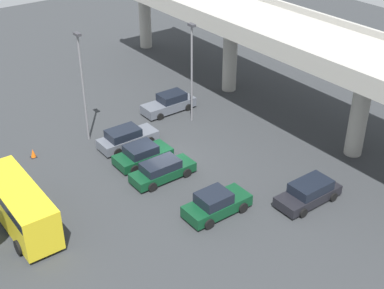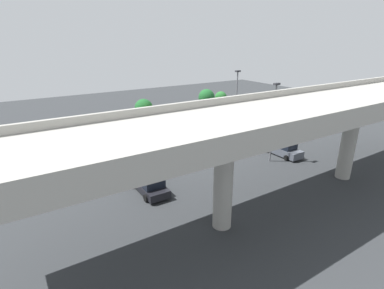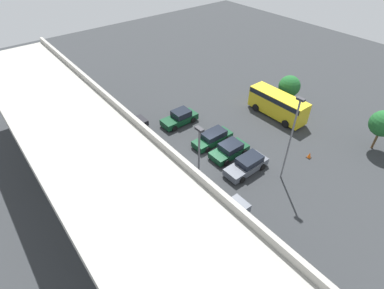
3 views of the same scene
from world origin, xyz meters
The scene contains 15 objects.
ground_plane centered at (0.00, 0.00, 0.00)m, with size 95.32×95.32×0.00m, color #2D3033.
highway_overpass centered at (0.00, 12.24, 6.94)m, with size 45.75×7.84×8.44m.
parked_car_0 centered at (-7.01, 5.03, 0.75)m, with size 2.02×4.86×1.65m.
parked_car_1 centered at (-3.95, -1.14, 0.74)m, with size 2.07×4.73×1.57m.
parked_car_2 centered at (-1.17, -1.44, 0.70)m, with size 2.20×4.31×1.49m.
parked_car_3 centered at (1.52, -1.48, 0.71)m, with size 1.99×4.75×1.46m.
parked_car_4 centered at (6.95, -0.94, 0.76)m, with size 2.13×4.52×1.67m.
parked_car_5 centered at (9.64, 4.82, 0.73)m, with size 2.14×4.69×1.52m.
shuttle_bus centered at (0.72, -11.47, 1.76)m, with size 7.61×2.59×2.96m.
lamp_post_near_aisle centered at (-6.75, -3.07, 5.14)m, with size 0.70×0.35×8.87m.
lamp_post_mid_lot centered at (-4.44, 5.58, 4.94)m, with size 0.70×0.35×8.50m.
tree_front_left centered at (-12.95, -14.29, 2.97)m, with size 2.09×2.09×4.04m.
tree_front_centre centered at (-10.11, -14.59, 3.24)m, with size 2.77×2.77×4.64m.
tree_front_right centered at (1.49, -14.42, 2.84)m, with size 2.74×2.74×4.22m.
traffic_cone centered at (-6.76, -7.74, 0.33)m, with size 0.44×0.44×0.70m.
Camera 2 is at (19.07, 26.56, 12.77)m, focal length 28.00 mm.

